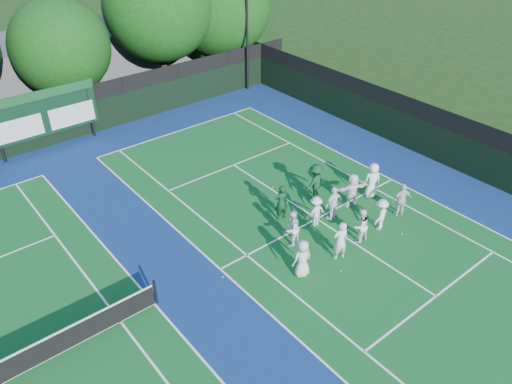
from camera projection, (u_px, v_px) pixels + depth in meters
ground at (332, 229)px, 22.43m from camera, size 120.00×120.00×0.00m
court_apron at (210, 275)px, 19.92m from camera, size 34.00×32.00×0.01m
near_court at (317, 219)px, 23.08m from camera, size 11.05×23.85×0.01m
left_court at (0, 384)px, 15.70m from camera, size 11.05×23.85×0.01m
back_fence at (62, 120)px, 28.93m from camera, size 34.00×0.08×3.00m
divider_fence_right at (436, 137)px, 27.08m from camera, size 0.08×32.00×3.00m
scoreboard at (43, 113)px, 27.68m from camera, size 6.00×0.21×3.55m
clubhouse at (73, 60)px, 35.89m from camera, size 18.00×6.00×4.00m
tree_c at (63, 49)px, 30.77m from camera, size 6.06×6.06×7.45m
tree_d at (160, 9)px, 33.68m from camera, size 7.42×7.42×9.55m
tree_e at (220, 7)px, 36.67m from camera, size 7.59×7.59×8.98m
tennis_ball_0 at (341, 271)px, 20.07m from camera, size 0.07×0.07×0.07m
tennis_ball_1 at (306, 213)px, 23.44m from camera, size 0.07×0.07×0.07m
tennis_ball_2 at (402, 234)px, 22.09m from camera, size 0.07×0.07×0.07m
tennis_ball_3 at (223, 277)px, 19.78m from camera, size 0.07×0.07×0.07m
tennis_ball_4 at (272, 187)px, 25.31m from camera, size 0.07×0.07×0.07m
tennis_ball_5 at (355, 194)px, 24.77m from camera, size 0.07×0.07×0.07m
player_front_0 at (302, 258)px, 19.47m from camera, size 0.89×0.64×1.69m
player_front_1 at (340, 241)px, 20.30m from camera, size 0.76×0.60×1.81m
player_front_2 at (361, 226)px, 21.30m from camera, size 0.81×0.64×1.63m
player_front_3 at (381, 214)px, 22.07m from camera, size 1.11×0.83×1.53m
player_front_4 at (402, 200)px, 22.90m from camera, size 1.07×0.76×1.69m
player_back_0 at (292, 228)px, 21.09m from camera, size 0.95×0.82×1.69m
player_back_1 at (316, 211)px, 22.28m from camera, size 1.01×0.63×1.51m
player_back_2 at (333, 203)px, 22.64m from camera, size 1.01×0.43×1.71m
player_back_3 at (352, 190)px, 23.53m from camera, size 1.69×1.04×1.74m
player_back_4 at (372, 180)px, 24.22m from camera, size 1.03×0.85×1.81m
coach_left at (281, 202)px, 22.63m from camera, size 0.73×0.55×1.79m
coach_right at (315, 182)px, 24.06m from camera, size 1.25×0.77×1.86m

